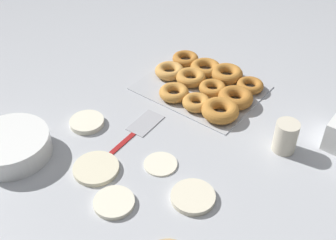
{
  "coord_description": "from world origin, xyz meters",
  "views": [
    {
      "loc": [
        -0.5,
        0.6,
        0.77
      ],
      "look_at": [
        0.04,
        -0.1,
        0.04
      ],
      "focal_mm": 45.0,
      "sensor_mm": 36.0,
      "label": 1
    }
  ],
  "objects_px": {
    "pancake_2": "(193,197)",
    "donut_tray": "(206,85)",
    "spatula": "(140,128)",
    "pancake_3": "(114,202)",
    "batter_bowl": "(11,146)",
    "pancake_4": "(87,122)",
    "pancake_5": "(160,163)",
    "pancake_1": "(96,168)",
    "paper_cup": "(286,137)"
  },
  "relations": [
    {
      "from": "pancake_2",
      "to": "batter_bowl",
      "type": "height_order",
      "value": "batter_bowl"
    },
    {
      "from": "pancake_3",
      "to": "donut_tray",
      "type": "xyz_separation_m",
      "value": [
        0.09,
        -0.51,
        0.01
      ]
    },
    {
      "from": "pancake_2",
      "to": "donut_tray",
      "type": "bearing_deg",
      "value": -60.27
    },
    {
      "from": "pancake_3",
      "to": "donut_tray",
      "type": "distance_m",
      "value": 0.52
    },
    {
      "from": "pancake_4",
      "to": "spatula",
      "type": "distance_m",
      "value": 0.15
    },
    {
      "from": "donut_tray",
      "to": "pancake_4",
      "type": "bearing_deg",
      "value": 63.54
    },
    {
      "from": "pancake_1",
      "to": "pancake_5",
      "type": "bearing_deg",
      "value": -135.56
    },
    {
      "from": "pancake_5",
      "to": "paper_cup",
      "type": "relative_size",
      "value": 0.99
    },
    {
      "from": "pancake_1",
      "to": "spatula",
      "type": "distance_m",
      "value": 0.19
    },
    {
      "from": "donut_tray",
      "to": "batter_bowl",
      "type": "bearing_deg",
      "value": 66.63
    },
    {
      "from": "pancake_1",
      "to": "batter_bowl",
      "type": "bearing_deg",
      "value": 23.13
    },
    {
      "from": "pancake_3",
      "to": "pancake_4",
      "type": "height_order",
      "value": "pancake_4"
    },
    {
      "from": "pancake_4",
      "to": "paper_cup",
      "type": "xyz_separation_m",
      "value": [
        -0.49,
        -0.25,
        0.04
      ]
    },
    {
      "from": "pancake_3",
      "to": "pancake_5",
      "type": "relative_size",
      "value": 1.12
    },
    {
      "from": "paper_cup",
      "to": "spatula",
      "type": "bearing_deg",
      "value": 25.36
    },
    {
      "from": "pancake_5",
      "to": "paper_cup",
      "type": "bearing_deg",
      "value": -132.18
    },
    {
      "from": "pancake_4",
      "to": "donut_tray",
      "type": "bearing_deg",
      "value": -116.46
    },
    {
      "from": "donut_tray",
      "to": "paper_cup",
      "type": "height_order",
      "value": "paper_cup"
    },
    {
      "from": "pancake_1",
      "to": "batter_bowl",
      "type": "xyz_separation_m",
      "value": [
        0.21,
        0.09,
        0.02
      ]
    },
    {
      "from": "pancake_5",
      "to": "pancake_3",
      "type": "bearing_deg",
      "value": 87.95
    },
    {
      "from": "pancake_2",
      "to": "spatula",
      "type": "distance_m",
      "value": 0.29
    },
    {
      "from": "paper_cup",
      "to": "spatula",
      "type": "xyz_separation_m",
      "value": [
        0.36,
        0.17,
        -0.04
      ]
    },
    {
      "from": "donut_tray",
      "to": "paper_cup",
      "type": "distance_m",
      "value": 0.33
    },
    {
      "from": "batter_bowl",
      "to": "spatula",
      "type": "height_order",
      "value": "batter_bowl"
    },
    {
      "from": "pancake_1",
      "to": "pancake_2",
      "type": "xyz_separation_m",
      "value": [
        -0.25,
        -0.07,
        0.0
      ]
    },
    {
      "from": "pancake_3",
      "to": "spatula",
      "type": "distance_m",
      "value": 0.27
    },
    {
      "from": "batter_bowl",
      "to": "pancake_1",
      "type": "bearing_deg",
      "value": -156.87
    },
    {
      "from": "pancake_5",
      "to": "batter_bowl",
      "type": "height_order",
      "value": "batter_bowl"
    },
    {
      "from": "pancake_5",
      "to": "donut_tray",
      "type": "relative_size",
      "value": 0.24
    },
    {
      "from": "pancake_1",
      "to": "pancake_5",
      "type": "height_order",
      "value": "pancake_1"
    },
    {
      "from": "pancake_2",
      "to": "donut_tray",
      "type": "distance_m",
      "value": 0.45
    },
    {
      "from": "pancake_2",
      "to": "pancake_5",
      "type": "xyz_separation_m",
      "value": [
        0.13,
        -0.04,
        -0.0
      ]
    },
    {
      "from": "pancake_2",
      "to": "pancake_5",
      "type": "distance_m",
      "value": 0.14
    },
    {
      "from": "pancake_3",
      "to": "batter_bowl",
      "type": "bearing_deg",
      "value": 6.97
    },
    {
      "from": "pancake_2",
      "to": "pancake_3",
      "type": "bearing_deg",
      "value": 42.46
    },
    {
      "from": "pancake_5",
      "to": "paper_cup",
      "type": "height_order",
      "value": "paper_cup"
    },
    {
      "from": "pancake_1",
      "to": "pancake_2",
      "type": "height_order",
      "value": "pancake_2"
    },
    {
      "from": "pancake_4",
      "to": "pancake_5",
      "type": "distance_m",
      "value": 0.26
    },
    {
      "from": "pancake_2",
      "to": "pancake_3",
      "type": "height_order",
      "value": "pancake_2"
    },
    {
      "from": "pancake_3",
      "to": "pancake_5",
      "type": "distance_m",
      "value": 0.17
    },
    {
      "from": "pancake_3",
      "to": "pancake_1",
      "type": "bearing_deg",
      "value": -25.05
    },
    {
      "from": "donut_tray",
      "to": "pancake_5",
      "type": "bearing_deg",
      "value": 104.77
    },
    {
      "from": "pancake_5",
      "to": "donut_tray",
      "type": "xyz_separation_m",
      "value": [
        0.09,
        -0.35,
        0.01
      ]
    },
    {
      "from": "spatula",
      "to": "pancake_4",
      "type": "bearing_deg",
      "value": 117.7
    },
    {
      "from": "donut_tray",
      "to": "spatula",
      "type": "bearing_deg",
      "value": 80.9
    },
    {
      "from": "pancake_1",
      "to": "donut_tray",
      "type": "distance_m",
      "value": 0.46
    },
    {
      "from": "donut_tray",
      "to": "spatula",
      "type": "relative_size",
      "value": 1.49
    },
    {
      "from": "pancake_4",
      "to": "pancake_2",
      "type": "bearing_deg",
      "value": 174.4
    },
    {
      "from": "pancake_2",
      "to": "pancake_4",
      "type": "distance_m",
      "value": 0.4
    },
    {
      "from": "pancake_3",
      "to": "pancake_5",
      "type": "xyz_separation_m",
      "value": [
        -0.01,
        -0.17,
        -0.0
      ]
    }
  ]
}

